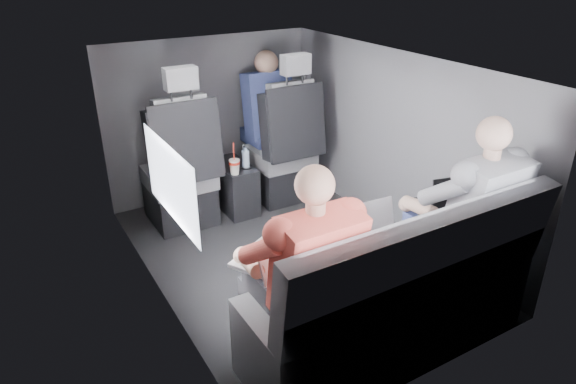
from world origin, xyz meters
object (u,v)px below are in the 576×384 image
soda_cup (235,166)px  passenger_rear_right (463,215)px  front_seat_right (284,155)px  front_seat_left (182,177)px  laptop_black (445,202)px  passenger_rear_left (300,273)px  rear_bench (394,302)px  center_console (234,187)px  water_bottle (246,159)px  laptop_silver (356,228)px  laptop_white (269,255)px  passenger_front_right (267,108)px

soda_cup → passenger_rear_right: passenger_rear_right is taller
front_seat_right → passenger_rear_right: 1.82m
front_seat_left → laptop_black: (1.04, -1.64, 0.23)m
front_seat_left → passenger_rear_left: bearing=-92.1°
front_seat_right → rear_bench: bearing=-103.3°
center_console → water_bottle: (0.06, -0.11, 0.28)m
center_console → water_bottle: size_ratio=2.91×
laptop_silver → laptop_black: laptop_black is taller
front_seat_left → soda_cup: size_ratio=4.94×
laptop_white → passenger_rear_left: (0.06, -0.19, -0.02)m
center_console → laptop_white: size_ratio=1.17×
laptop_black → passenger_front_right: bearing=94.5°
rear_bench → soda_cup: bearing=92.4°
soda_cup → water_bottle: (0.13, 0.07, 0.01)m
soda_cup → passenger_front_right: (0.51, 0.40, 0.28)m
passenger_rear_right → passenger_front_right: passenger_front_right is taller
center_console → laptop_black: laptop_black is taller
rear_bench → soda_cup: size_ratio=6.25×
passenger_rear_left → center_console: bearing=74.3°
laptop_silver → passenger_rear_left: passenger_rear_left is taller
passenger_front_right → laptop_white: bearing=-118.4°
laptop_white → passenger_front_right: bearing=61.6°
laptop_silver → laptop_black: (0.64, -0.02, 0.00)m
center_console → soda_cup: 0.33m
passenger_rear_left → passenger_front_right: bearing=65.2°
laptop_white → water_bottle: bearing=67.6°
passenger_front_right → center_console: bearing=-153.5°
water_bottle → laptop_silver: 1.56m
center_console → laptop_black: 1.83m
soda_cup → water_bottle: bearing=28.4°
laptop_white → passenger_front_right: (1.01, 1.87, 0.12)m
laptop_silver → passenger_rear_left: 0.50m
passenger_rear_left → passenger_front_right: 2.28m
water_bottle → center_console: bearing=117.0°
center_console → laptop_white: laptop_white is taller
laptop_black → passenger_rear_left: (-1.10, -0.17, -0.02)m
front_seat_right → laptop_white: 1.93m
passenger_rear_right → water_bottle: bearing=105.9°
front_seat_right → laptop_silver: size_ratio=3.83×
passenger_front_right → laptop_silver: bearing=-104.5°
center_console → rear_bench: (-0.00, -1.94, 0.11)m
water_bottle → passenger_rear_right: (0.49, -1.73, 0.15)m
passenger_rear_left → soda_cup: bearing=75.0°
water_bottle → soda_cup: bearing=-151.6°
front_seat_right → water_bottle: (-0.39, -0.07, 0.08)m
front_seat_left → passenger_front_right: 0.99m
center_console → water_bottle: 0.30m
laptop_silver → passenger_front_right: size_ratio=0.41×
water_bottle → laptop_silver: (-0.11, -1.54, 0.15)m
front_seat_left → laptop_silver: (0.40, -1.62, 0.23)m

